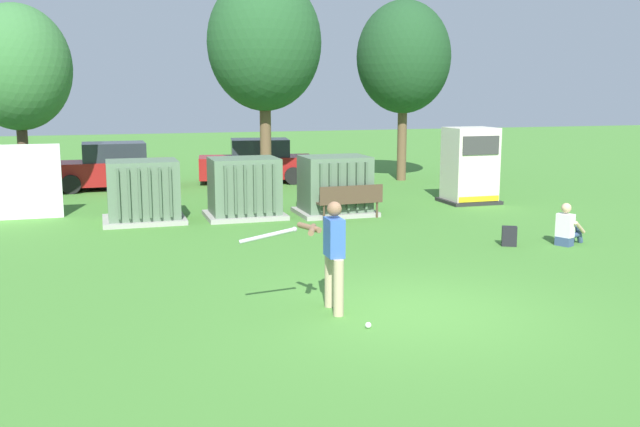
# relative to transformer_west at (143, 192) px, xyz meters

# --- Properties ---
(ground_plane) EXTENTS (96.00, 96.00, 0.00)m
(ground_plane) POSITION_rel_transformer_west_xyz_m (3.59, -9.11, -0.79)
(ground_plane) COLOR #478433
(transformer_west) EXTENTS (2.10, 1.70, 1.62)m
(transformer_west) POSITION_rel_transformer_west_xyz_m (0.00, 0.00, 0.00)
(transformer_west) COLOR #9E9B93
(transformer_west) RESTS_ON ground
(transformer_mid_west) EXTENTS (2.10, 1.70, 1.62)m
(transformer_mid_west) POSITION_rel_transformer_west_xyz_m (2.66, -0.11, 0.00)
(transformer_mid_west) COLOR #9E9B93
(transformer_mid_west) RESTS_ON ground
(transformer_mid_east) EXTENTS (2.10, 1.70, 1.62)m
(transformer_mid_east) POSITION_rel_transformer_west_xyz_m (5.16, -0.35, 0.00)
(transformer_mid_east) COLOR #9E9B93
(transformer_mid_east) RESTS_ON ground
(generator_enclosure) EXTENTS (1.60, 1.40, 2.30)m
(generator_enclosure) POSITION_rel_transformer_west_xyz_m (9.75, 0.38, 0.35)
(generator_enclosure) COLOR #262626
(generator_enclosure) RESTS_ON ground
(park_bench) EXTENTS (1.82, 0.48, 0.92)m
(park_bench) POSITION_rel_transformer_west_xyz_m (5.31, -1.19, -0.25)
(park_bench) COLOR #4C3828
(park_bench) RESTS_ON ground
(batter) EXTENTS (1.60, 0.72, 1.74)m
(batter) POSITION_rel_transformer_west_xyz_m (2.32, -8.71, 0.19)
(batter) COLOR tan
(batter) RESTS_ON ground
(sports_ball) EXTENTS (0.09, 0.09, 0.09)m
(sports_ball) POSITION_rel_transformer_west_xyz_m (2.60, -9.63, -0.74)
(sports_ball) COLOR white
(sports_ball) RESTS_ON ground
(seated_spectator) EXTENTS (0.79, 0.66, 0.96)m
(seated_spectator) POSITION_rel_transformer_west_xyz_m (8.86, -5.68, -0.41)
(seated_spectator) COLOR #384C75
(seated_spectator) RESTS_ON ground
(backpack) EXTENTS (0.38, 0.36, 0.44)m
(backpack) POSITION_rel_transformer_west_xyz_m (7.58, -5.38, -0.57)
(backpack) COLOR black
(backpack) RESTS_ON ground
(tree_left) EXTENTS (3.09, 3.09, 5.90)m
(tree_left) POSITION_rel_transformer_west_xyz_m (-3.21, 3.92, 3.26)
(tree_left) COLOR #4C3828
(tree_left) RESTS_ON ground
(tree_center_left) EXTENTS (3.76, 3.76, 7.19)m
(tree_center_left) POSITION_rel_transformer_west_xyz_m (4.33, 4.57, 4.15)
(tree_center_left) COLOR brown
(tree_center_left) RESTS_ON ground
(tree_center_right) EXTENTS (3.52, 3.52, 6.72)m
(tree_center_right) POSITION_rel_transformer_west_xyz_m (9.99, 6.09, 3.82)
(tree_center_right) COLOR brown
(tree_center_right) RESTS_ON ground
(parked_car_leftmost) EXTENTS (4.23, 1.97, 1.62)m
(parked_car_leftmost) POSITION_rel_transformer_west_xyz_m (-0.68, 6.80, -0.04)
(parked_car_leftmost) COLOR maroon
(parked_car_leftmost) RESTS_ON ground
(parked_car_left_of_center) EXTENTS (4.41, 2.38, 1.62)m
(parked_car_left_of_center) POSITION_rel_transformer_west_xyz_m (4.56, 7.08, -0.04)
(parked_car_left_of_center) COLOR maroon
(parked_car_left_of_center) RESTS_ON ground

